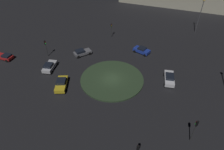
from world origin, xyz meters
The scene contains 12 objects.
ground_plane centered at (0.00, 0.00, 0.00)m, with size 120.87×120.87×0.00m, color black.
roundabout_island centered at (0.00, 0.00, 0.14)m, with size 12.64×12.64×0.28m, color #2D4228.
car_grey centered at (9.05, -7.15, 0.77)m, with size 4.11×4.07×1.48m.
car_red centered at (25.78, -1.33, 0.69)m, with size 4.58×2.35×1.30m.
car_white centered at (-11.06, -2.15, 0.80)m, with size 2.24×4.62×1.54m.
car_silver centered at (13.71, -0.15, 0.81)m, with size 2.37×4.21×1.60m.
car_blue centered at (-4.52, -11.49, 0.76)m, with size 4.30×3.28×1.46m.
car_yellow centered at (8.82, 4.41, 0.81)m, with size 3.05×4.74×1.57m.
traffic_light_east centered at (16.69, -4.82, 2.89)m, with size 0.39×0.35×4.05m.
traffic_light_south centered at (4.50, -17.73, 2.73)m, with size 0.34×0.38×3.82m.
traffic_light_northwest_near centered at (-14.26, 10.68, 3.12)m, with size 0.39×0.37×4.39m.
streetlamp_southwest centered at (-18.04, -26.17, 6.19)m, with size 0.57×0.57×9.26m.
Camera 1 is at (-7.11, 28.99, 25.03)m, focal length 31.09 mm.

